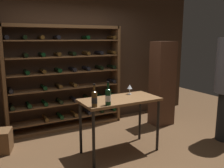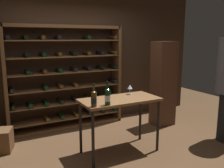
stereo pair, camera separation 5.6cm
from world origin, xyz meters
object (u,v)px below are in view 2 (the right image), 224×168
wine_rack (67,78)px  wine_glass_stemmed_left (130,87)px  tasting_table (120,105)px  display_cabinet (163,84)px  wine_bottle_black_capsule (94,98)px  wine_bottle_red_label (108,96)px

wine_rack → wine_glass_stemmed_left: size_ratio=14.36×
tasting_table → display_cabinet: size_ratio=0.71×
wine_rack → wine_bottle_black_capsule: bearing=-94.9°
wine_bottle_red_label → wine_glass_stemmed_left: (0.63, 0.42, -0.00)m
display_cabinet → wine_bottle_red_label: (-1.77, -0.94, 0.14)m
wine_bottle_black_capsule → wine_glass_stemmed_left: bearing=26.2°
wine_bottle_red_label → wine_glass_stemmed_left: wine_bottle_red_label is taller
wine_bottle_red_label → wine_glass_stemmed_left: bearing=33.7°
wine_rack → display_cabinet: wine_rack is taller
wine_bottle_red_label → display_cabinet: bearing=27.9°
wine_bottle_black_capsule → wine_glass_stemmed_left: (0.84, 0.41, 0.00)m
wine_rack → wine_glass_stemmed_left: wine_rack is taller
display_cabinet → wine_bottle_red_label: 2.01m
tasting_table → display_cabinet: 1.61m
wine_bottle_red_label → wine_bottle_black_capsule: size_ratio=1.04×
wine_bottle_black_capsule → display_cabinet: bearing=25.2°
wine_rack → wine_bottle_black_capsule: wine_rack is taller
wine_bottle_red_label → wine_glass_stemmed_left: 0.76m
tasting_table → wine_glass_stemmed_left: wine_glass_stemmed_left is taller
tasting_table → wine_rack: bearing=105.3°
display_cabinet → wine_bottle_black_capsule: size_ratio=5.41×
wine_rack → display_cabinet: size_ratio=1.33×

